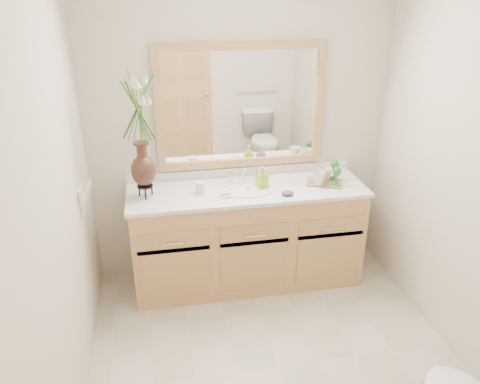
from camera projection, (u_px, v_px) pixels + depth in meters
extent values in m
plane|color=beige|center=(278.00, 367.00, 3.04)|extent=(2.60, 2.60, 0.00)
cube|color=beige|center=(241.00, 132.00, 3.71)|extent=(2.40, 0.02, 2.40)
cube|color=beige|center=(54.00, 220.00, 2.34)|extent=(0.02, 2.60, 2.40)
cube|color=tan|center=(247.00, 237.00, 3.78)|extent=(1.80, 0.55, 0.80)
cube|color=white|center=(247.00, 190.00, 3.61)|extent=(1.84, 0.57, 0.03)
ellipsoid|color=white|center=(248.00, 196.00, 3.61)|extent=(0.38, 0.30, 0.12)
cylinder|color=silver|center=(243.00, 174.00, 3.73)|extent=(0.02, 0.02, 0.11)
cylinder|color=silver|center=(231.00, 177.00, 3.72)|extent=(0.02, 0.02, 0.08)
cylinder|color=silver|center=(256.00, 175.00, 3.75)|extent=(0.02, 0.02, 0.08)
cube|color=white|center=(241.00, 107.00, 3.61)|extent=(1.20, 0.01, 0.85)
cube|color=tan|center=(241.00, 46.00, 3.42)|extent=(1.32, 0.04, 0.06)
cube|color=tan|center=(241.00, 162.00, 3.79)|extent=(1.32, 0.04, 0.06)
cube|color=tan|center=(159.00, 111.00, 3.50)|extent=(0.06, 0.04, 0.85)
cube|color=tan|center=(319.00, 103.00, 3.71)|extent=(0.06, 0.04, 0.85)
cube|color=white|center=(81.00, 196.00, 3.12)|extent=(0.02, 0.12, 0.12)
cylinder|color=black|center=(145.00, 186.00, 3.44)|extent=(0.12, 0.12, 0.01)
ellipsoid|color=#331F16|center=(144.00, 170.00, 3.39)|extent=(0.18, 0.18, 0.23)
cylinder|color=#331F16|center=(142.00, 151.00, 3.33)|extent=(0.07, 0.07, 0.11)
cylinder|color=#4C7A33|center=(138.00, 113.00, 3.21)|extent=(0.06, 0.06, 0.43)
cylinder|color=silver|center=(200.00, 188.00, 3.51)|extent=(0.07, 0.07, 0.09)
cylinder|color=silver|center=(226.00, 195.00, 3.48)|extent=(0.10, 0.10, 0.01)
cube|color=beige|center=(226.00, 193.00, 3.47)|extent=(0.07, 0.05, 0.02)
imported|color=#88C32E|center=(262.00, 178.00, 3.61)|extent=(0.09, 0.09, 0.15)
ellipsoid|color=#52236A|center=(287.00, 193.00, 3.49)|extent=(0.10, 0.09, 0.03)
cube|color=brown|center=(324.00, 183.00, 3.69)|extent=(0.32, 0.27, 0.01)
imported|color=silver|center=(319.00, 178.00, 3.63)|extent=(0.12, 0.11, 0.10)
imported|color=silver|center=(325.00, 173.00, 3.71)|extent=(0.15, 0.14, 0.11)
cylinder|color=#246E27|center=(336.00, 184.00, 3.65)|extent=(0.06, 0.06, 0.01)
cylinder|color=#246E27|center=(336.00, 178.00, 3.63)|extent=(0.01, 0.01, 0.09)
ellipsoid|color=#246E27|center=(337.00, 171.00, 3.61)|extent=(0.07, 0.07, 0.08)
cylinder|color=#246E27|center=(334.00, 178.00, 3.76)|extent=(0.07, 0.07, 0.01)
cylinder|color=#246E27|center=(334.00, 172.00, 3.74)|extent=(0.01, 0.01, 0.10)
ellipsoid|color=#246E27|center=(335.00, 165.00, 3.71)|extent=(0.07, 0.07, 0.08)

